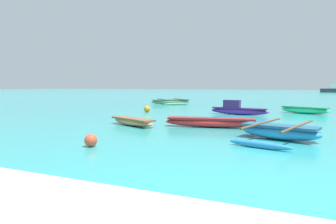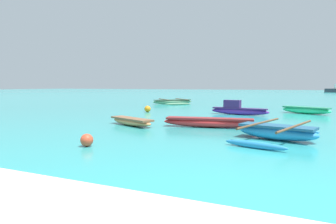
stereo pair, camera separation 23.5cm
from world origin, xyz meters
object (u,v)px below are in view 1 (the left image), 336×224
Objects in this scene: moored_boat_0 at (211,122)px; moored_boat_1 at (279,132)px; moored_boat_2 at (305,110)px; moored_boat_4 at (171,102)px; moored_boat_5 at (237,110)px; mooring_buoy_1 at (91,140)px; moored_boat_3 at (133,121)px; mooring_buoy_2 at (147,109)px.

moored_boat_0 is 0.99× the size of moored_boat_1.
moored_boat_1 reaches higher than moored_boat_2.
moored_boat_2 is 12.42m from moored_boat_4.
mooring_buoy_1 is at bearing -93.10° from moored_boat_5.
moored_boat_0 is 10.74× the size of mooring_buoy_1.
mooring_buoy_1 is (5.54, -18.70, -0.04)m from moored_boat_4.
moored_boat_2 is at bearing 39.92° from moored_boat_5.
moored_boat_3 is 6.48m from mooring_buoy_2.
moored_boat_4 reaches higher than mooring_buoy_1.
mooring_buoy_1 is (-4.80, -3.35, -0.06)m from moored_boat_1.
mooring_buoy_2 is (-8.45, 7.00, -0.04)m from moored_boat_1.
mooring_buoy_1 is at bearing -50.63° from moored_boat_3.
moored_boat_5 is 8.50× the size of mooring_buoy_2.
moored_boat_2 is 11.32m from moored_boat_3.
moored_boat_1 is 1.13× the size of moored_boat_5.
moored_boat_5 reaches higher than moored_boat_0.
moored_boat_2 is 9.79m from mooring_buoy_2.
moored_boat_1 is 1.33× the size of moored_boat_2.
moored_boat_1 is at bearing -42.96° from moored_boat_0.
moored_boat_3 is (-3.22, -0.82, -0.04)m from moored_boat_0.
mooring_buoy_1 is at bearing -90.16° from moored_boat_2.
mooring_buoy_2 is (1.89, -8.35, -0.01)m from moored_boat_4.
mooring_buoy_2 is (-5.68, -0.67, -0.10)m from moored_boat_5.
moored_boat_2 is 1.11× the size of moored_boat_3.
moored_boat_1 is at bearing -72.13° from moored_boat_2.
moored_boat_0 is at bearing -103.68° from moored_boat_4.
moored_boat_2 is 0.84× the size of moored_boat_5.
moored_boat_3 is (-5.99, 1.00, -0.06)m from moored_boat_1.
moored_boat_2 is 7.18× the size of mooring_buoy_2.
moored_boat_4 is at bearing 109.54° from moored_boat_0.
moored_boat_5 is (-2.77, 7.68, 0.06)m from moored_boat_1.
moored_boat_2 reaches higher than moored_boat_0.
moored_boat_1 reaches higher than mooring_buoy_1.
moored_boat_1 is 1.48× the size of moored_boat_3.
mooring_buoy_1 is at bearing -116.40° from moored_boat_4.
moored_boat_4 is 19.50m from mooring_buoy_1.
moored_boat_3 is at bearing -67.76° from mooring_buoy_2.
moored_boat_1 reaches higher than moored_boat_0.
moored_boat_0 is 9.48× the size of mooring_buoy_2.
moored_boat_2 is 8.13× the size of mooring_buoy_1.
moored_boat_3 is 7.32× the size of mooring_buoy_1.
mooring_buoy_1 reaches higher than moored_boat_3.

